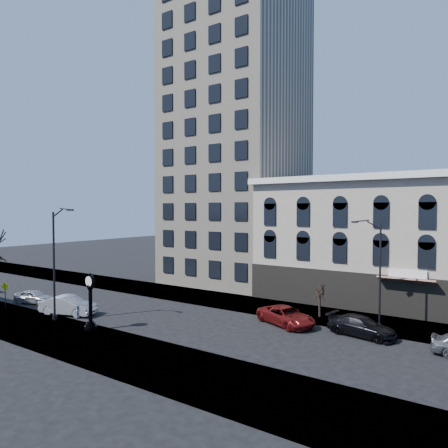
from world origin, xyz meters
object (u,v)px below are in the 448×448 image
Objects in this scene: street_clock at (90,304)px; car_near_a at (34,297)px; street_lamp_near at (60,234)px; warning_sign at (5,290)px; car_near_b at (68,305)px.

car_near_a is (-12.13, 2.64, -1.40)m from street_clock.
street_clock is at bearing -9.91° from street_lamp_near.
street_clock reaches higher than warning_sign.
street_clock is 6.54m from street_lamp_near.
street_lamp_near is 3.84× the size of warning_sign.
street_clock is 1.74× the size of warning_sign.
street_clock is 0.45× the size of street_lamp_near.
warning_sign is (-11.79, -0.33, -0.25)m from street_clock.
car_near_b reaches higher than car_near_a.
car_near_b is at bearing -5.22° from warning_sign.
street_lamp_near reaches higher than car_near_a.
warning_sign reaches higher than car_near_b.
car_near_a is at bearing 171.01° from street_clock.
warning_sign is at bearing 91.25° from car_near_b.
street_lamp_near reaches higher than street_clock.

